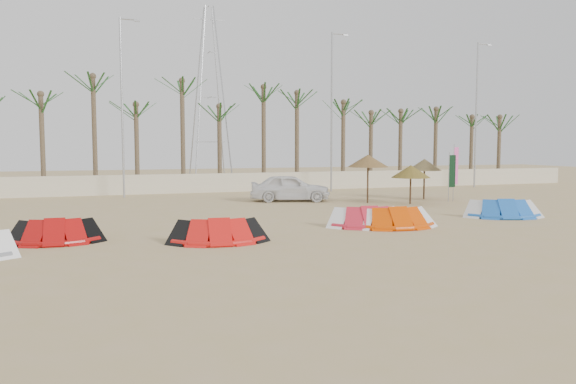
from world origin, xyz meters
name	(u,v)px	position (x,y,z in m)	size (l,w,h in m)	color
ground	(348,247)	(0.00, 0.00, 0.00)	(120.00, 120.00, 0.00)	tan
boundary_wall	(213,183)	(0.00, 22.00, 0.65)	(60.00, 0.30, 1.30)	beige
palm_line	(217,100)	(0.67, 23.50, 6.44)	(52.00, 4.00, 7.70)	brown
lamp_b	(123,104)	(-5.96, 20.00, 5.77)	(1.25, 0.14, 11.00)	#A5A8AD
lamp_c	(332,109)	(8.04, 20.00, 5.77)	(1.25, 0.14, 11.00)	#A5A8AD
lamp_d	(477,112)	(20.04, 20.00, 5.77)	(1.25, 0.14, 11.00)	#A5A8AD
pylon	(211,186)	(1.00, 28.00, 0.00)	(3.00, 3.00, 14.00)	#A5A8AD
kite_red_left	(56,230)	(-8.95, 4.06, 0.42)	(3.04, 1.59, 0.90)	#A80B0A
kite_red_mid	(217,229)	(-3.79, 2.41, 0.42)	(3.36, 1.79, 0.90)	red
kite_red_right	(365,216)	(2.61, 4.06, 0.42)	(3.35, 1.98, 0.90)	red
kite_orange	(391,216)	(3.53, 3.54, 0.42)	(3.52, 1.76, 0.90)	#E34200
kite_blue	(499,208)	(9.75, 4.71, 0.42)	(3.72, 2.44, 0.90)	blue
parasol_left	(368,161)	(6.88, 12.21, 2.37)	(2.31, 2.31, 2.73)	#4C331E
parasol_mid	(411,171)	(8.87, 10.92, 1.80)	(2.18, 2.18, 2.16)	#4C331E
parasol_right	(424,165)	(11.11, 13.08, 2.08)	(2.07, 2.07, 2.44)	#4C331E
flag_pink	(456,168)	(12.10, 11.30, 1.96)	(0.44, 0.17, 3.31)	#A5A8AD
flag_green	(451,173)	(11.71, 11.21, 1.69)	(0.45, 0.04, 2.85)	#A5A8AD
car	(290,188)	(3.05, 14.53, 0.79)	(1.85, 4.61, 1.57)	white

